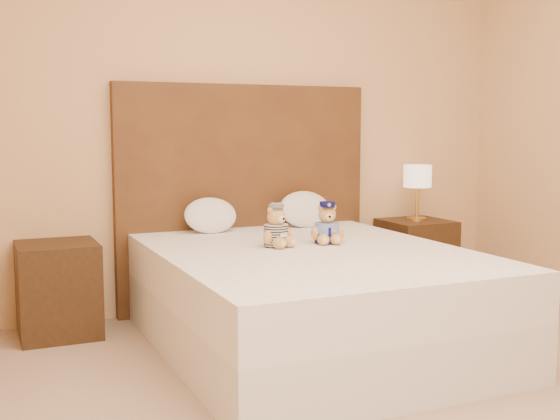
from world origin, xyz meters
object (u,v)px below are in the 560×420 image
at_px(nightstand_left, 58,289).
at_px(teddy_police, 327,223).
at_px(nightstand_right, 416,258).
at_px(bed, 311,299).
at_px(lamp, 417,179).
at_px(pillow_left, 210,214).
at_px(teddy_prisoner, 276,226).
at_px(pillow_right, 305,207).

height_order(nightstand_left, teddy_police, teddy_police).
xyz_separation_m(nightstand_left, nightstand_right, (2.50, 0.00, 0.00)).
bearing_deg(teddy_police, nightstand_right, 44.78).
distance_m(bed, lamp, 1.59).
distance_m(lamp, pillow_left, 1.56).
bearing_deg(teddy_prisoner, nightstand_right, 6.63).
distance_m(nightstand_right, pillow_right, 0.97).
distance_m(teddy_prisoner, pillow_right, 0.83).
xyz_separation_m(teddy_police, pillow_right, (0.18, 0.67, 0.01)).
distance_m(lamp, pillow_right, 0.90).
xyz_separation_m(teddy_police, pillow_left, (-0.49, 0.67, 0.00)).
distance_m(nightstand_left, teddy_prisoner, 1.34).
distance_m(nightstand_left, lamp, 2.56).
xyz_separation_m(bed, teddy_police, (0.18, 0.16, 0.39)).
height_order(bed, nightstand_right, same).
bearing_deg(lamp, nightstand_left, 180.00).
bearing_deg(lamp, teddy_prisoner, -155.40).
distance_m(bed, nightstand_right, 1.48).
bearing_deg(pillow_left, lamp, -1.11).
bearing_deg(pillow_left, teddy_prisoner, -75.92).
distance_m(bed, nightstand_left, 1.48).
bearing_deg(pillow_left, nightstand_left, -178.19).
distance_m(bed, pillow_right, 0.99).
xyz_separation_m(bed, pillow_left, (-0.30, 0.83, 0.40)).
height_order(nightstand_right, teddy_police, teddy_police).
relative_size(bed, lamp, 5.00).
xyz_separation_m(bed, pillow_right, (0.37, 0.83, 0.41)).
xyz_separation_m(teddy_police, teddy_prisoner, (-0.32, 0.01, -0.00)).
height_order(nightstand_right, pillow_right, pillow_right).
bearing_deg(pillow_left, nightstand_right, -1.11).
relative_size(bed, nightstand_right, 3.64).
xyz_separation_m(nightstand_right, teddy_police, (-1.07, -0.64, 0.39)).
relative_size(nightstand_right, pillow_right, 1.48).
relative_size(bed, nightstand_left, 3.64).
height_order(teddy_police, pillow_left, pillow_left).
xyz_separation_m(nightstand_right, pillow_left, (-1.55, 0.03, 0.40)).
height_order(lamp, teddy_prisoner, lamp).
bearing_deg(pillow_right, nightstand_right, -1.95).
bearing_deg(lamp, teddy_police, -149.02).
xyz_separation_m(lamp, teddy_prisoner, (-1.39, -0.63, -0.18)).
xyz_separation_m(pillow_left, pillow_right, (0.67, 0.00, 0.01)).
relative_size(nightstand_left, nightstand_right, 1.00).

